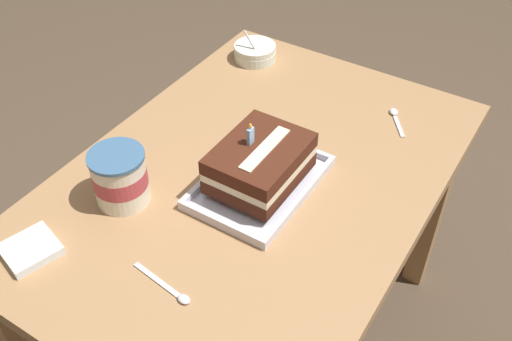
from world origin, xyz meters
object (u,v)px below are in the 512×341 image
bowl_stack (255,52)px  serving_spoon_by_bowls (172,291)px  serving_spoon_near_tray (395,116)px  napkin_pile (31,249)px  foil_tray (260,184)px  birthday_cake (260,163)px  ice_cream_tub (120,177)px

bowl_stack → serving_spoon_by_bowls: (-0.78, -0.31, -0.02)m
bowl_stack → serving_spoon_near_tray: (-0.05, -0.45, -0.02)m
napkin_pile → bowl_stack: bearing=1.0°
napkin_pile → foil_tray: bearing=-34.9°
birthday_cake → ice_cream_tub: bearing=129.8°
birthday_cake → ice_cream_tub: 0.30m
birthday_cake → bowl_stack: size_ratio=1.76×
birthday_cake → bowl_stack: bearing=33.4°
foil_tray → birthday_cake: (-0.00, -0.00, 0.06)m
serving_spoon_near_tray → birthday_cake: bearing=158.6°
bowl_stack → birthday_cake: bearing=-146.6°
ice_cream_tub → napkin_pile: size_ratio=1.00×
birthday_cake → napkin_pile: 0.50m
bowl_stack → serving_spoon_by_bowls: bowl_stack is taller
foil_tray → napkin_pile: size_ratio=2.49×
bowl_stack → serving_spoon_by_bowls: bearing=-158.3°
foil_tray → ice_cream_tub: bearing=129.8°
foil_tray → serving_spoon_by_bowls: (-0.33, -0.01, -0.00)m
serving_spoon_near_tray → serving_spoon_by_bowls: same height
foil_tray → serving_spoon_by_bowls: foil_tray is taller
serving_spoon_near_tray → napkin_pile: 0.91m
serving_spoon_by_bowls → foil_tray: bearing=2.4°
foil_tray → serving_spoon_by_bowls: bearing=-177.6°
foil_tray → birthday_cake: birthday_cake is taller
foil_tray → serving_spoon_by_bowls: size_ratio=2.12×
napkin_pile → birthday_cake: bearing=-34.9°
ice_cream_tub → serving_spoon_near_tray: size_ratio=1.21×
foil_tray → serving_spoon_near_tray: foil_tray is taller
napkin_pile → ice_cream_tub: bearing=-13.9°
bowl_stack → serving_spoon_near_tray: bowl_stack is taller
ice_cream_tub → serving_spoon_by_bowls: 0.29m
serving_spoon_by_bowls → ice_cream_tub: bearing=60.1°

